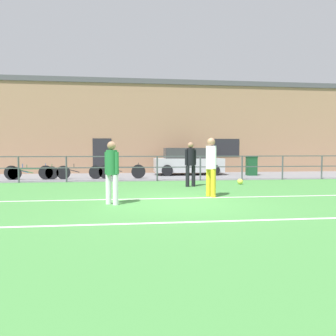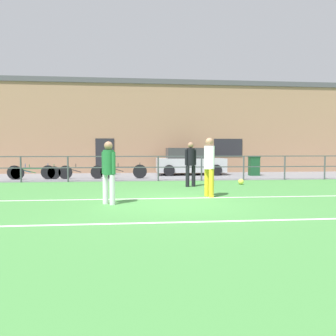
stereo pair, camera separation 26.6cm
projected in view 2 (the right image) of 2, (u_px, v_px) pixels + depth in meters
The scene contains 17 objects.
ground at pixel (174, 204), 8.54m from camera, with size 60.00×44.00×0.04m, color #478C42.
field_line_touchline at pixel (170, 198), 9.35m from camera, with size 36.00×0.11×0.00m, color white.
field_line_hash at pixel (187, 222), 6.28m from camera, with size 36.00×0.11×0.00m, color white.
pavement_strip at pixel (155, 176), 16.99m from camera, with size 48.00×5.00×0.02m, color slate.
perimeter_fence at pixel (158, 165), 14.46m from camera, with size 36.07×0.07×1.15m.
clubhouse_facade at pixel (152, 128), 20.50m from camera, with size 28.00×2.56×5.68m.
player_goalkeeper at pixel (191, 161), 12.27m from camera, with size 0.46×0.30×1.72m.
player_striker at pixel (109, 169), 8.29m from camera, with size 0.37×0.32×1.64m.
player_winger at pixel (209, 163), 9.61m from camera, with size 0.31×0.47×1.78m.
soccer_ball_match at pixel (241, 182), 13.08m from camera, with size 0.23×0.23×0.23m, color #E5E04C.
spectator_child at pixel (110, 163), 17.94m from camera, with size 0.32×0.20×1.16m.
parked_car_red at pixel (189, 162), 17.97m from camera, with size 3.80×1.79×1.51m.
bicycle_parked_0 at pixel (81, 172), 15.32m from camera, with size 2.16×0.04×0.75m.
bicycle_parked_1 at pixel (124, 171), 15.52m from camera, with size 2.25×0.04×0.77m.
bicycle_parked_2 at pixel (36, 173), 15.11m from camera, with size 2.30×0.04×0.72m.
bicycle_parked_3 at pixel (31, 172), 15.09m from camera, with size 2.21×0.04×0.76m.
trash_bin_0 at pixel (254, 166), 17.36m from camera, with size 0.55×0.47×1.06m.
Camera 2 is at (-0.99, -8.42, 1.43)m, focal length 34.10 mm.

